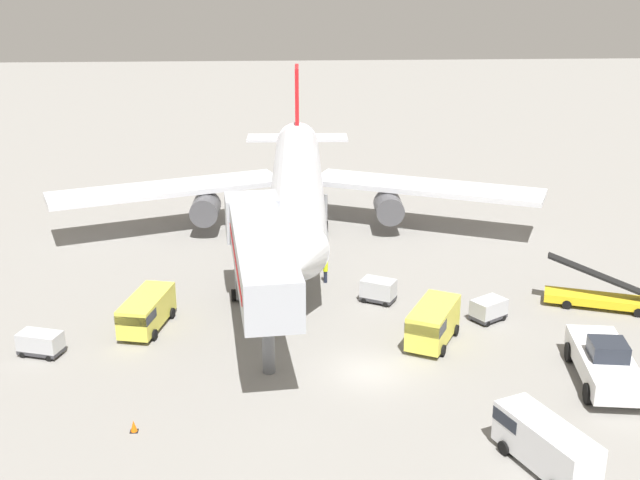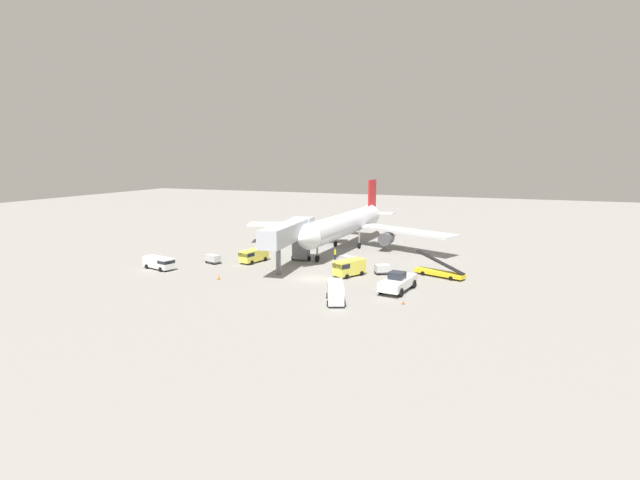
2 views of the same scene
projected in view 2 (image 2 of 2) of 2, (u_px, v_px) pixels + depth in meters
name	position (u px, v px, depth m)	size (l,w,h in m)	color
ground_plane	(312.00, 279.00, 68.88)	(300.00, 300.00, 0.00)	gray
airplane_at_gate	(346.00, 224.00, 91.01)	(41.32, 39.65, 12.06)	silver
jet_bridge	(290.00, 234.00, 75.08)	(4.82, 16.83, 7.10)	#B2B7C1
pushback_tug	(398.00, 282.00, 62.36)	(3.74, 7.46, 2.59)	white
belt_loader_truck	(440.00, 272.00, 69.78)	(7.48, 4.09, 3.41)	yellow
service_van_mid_right	(253.00, 255.00, 79.29)	(3.07, 5.45, 2.09)	#E5DB4C
service_van_far_right	(335.00, 291.00, 57.80)	(3.73, 5.61, 2.28)	white
service_van_outer_right	(349.00, 267.00, 70.16)	(4.01, 5.17, 2.35)	#E5DB4C
service_van_far_center	(159.00, 262.00, 74.47)	(5.84, 3.18, 1.83)	white
baggage_cart_mid_left	(213.00, 259.00, 78.54)	(2.72, 1.98, 1.40)	#38383D
baggage_cart_near_left	(347.00, 260.00, 76.89)	(2.59, 2.26, 1.56)	#38383D
baggage_cart_far_left	(382.00, 269.00, 71.42)	(2.53, 2.33, 1.42)	#38383D
ground_crew_worker_foreground	(335.00, 254.00, 81.37)	(0.42, 0.42, 1.82)	#1E2333
safety_cone_alpha	(219.00, 277.00, 68.51)	(0.39, 0.39, 0.60)	black
safety_cone_bravo	(404.00, 302.00, 57.06)	(0.32, 0.32, 0.50)	black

